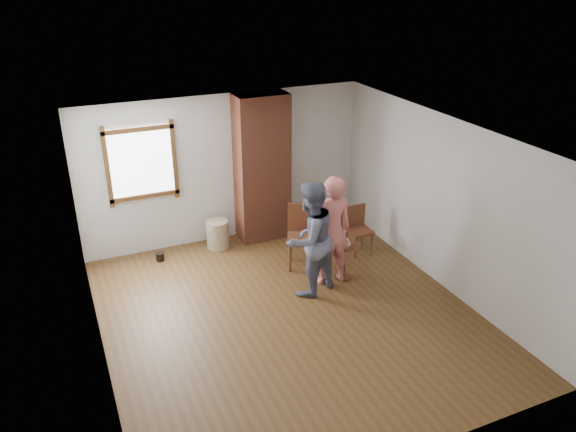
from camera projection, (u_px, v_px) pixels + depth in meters
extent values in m
plane|color=brown|center=(289.00, 315.00, 7.96)|extent=(5.50, 5.50, 0.00)
cube|color=silver|center=(225.00, 169.00, 9.71)|extent=(5.00, 0.04, 2.60)
cube|color=silver|center=(92.00, 272.00, 6.50)|extent=(0.04, 5.50, 2.60)
cube|color=silver|center=(442.00, 203.00, 8.33)|extent=(0.04, 5.50, 2.60)
cube|color=white|center=(289.00, 138.00, 6.88)|extent=(5.00, 5.50, 0.04)
cube|color=brown|center=(141.00, 164.00, 9.03)|extent=(1.14, 0.06, 1.34)
cube|color=white|center=(141.00, 163.00, 9.05)|extent=(1.00, 0.02, 1.20)
cube|color=#9A4E36|center=(262.00, 168.00, 9.72)|extent=(0.90, 0.50, 2.60)
cylinder|color=tan|center=(218.00, 234.00, 9.74)|extent=(0.50, 0.50, 0.50)
cylinder|color=black|center=(160.00, 257.00, 9.38)|extent=(0.17, 0.17, 0.14)
cube|color=brown|center=(302.00, 238.00, 9.03)|extent=(0.64, 0.64, 0.06)
cylinder|color=brown|center=(290.00, 258.00, 8.96)|extent=(0.05, 0.05, 0.51)
cylinder|color=brown|center=(314.00, 258.00, 8.96)|extent=(0.05, 0.05, 0.51)
cylinder|color=brown|center=(290.00, 246.00, 9.31)|extent=(0.05, 0.05, 0.51)
cylinder|color=brown|center=(314.00, 247.00, 9.31)|extent=(0.05, 0.05, 0.51)
cube|color=brown|center=(302.00, 218.00, 9.12)|extent=(0.45, 0.24, 0.51)
cube|color=brown|center=(359.00, 231.00, 9.50)|extent=(0.39, 0.39, 0.05)
cylinder|color=brown|center=(356.00, 247.00, 9.40)|extent=(0.04, 0.04, 0.41)
cylinder|color=brown|center=(371.00, 244.00, 9.51)|extent=(0.04, 0.04, 0.41)
cylinder|color=brown|center=(346.00, 240.00, 9.65)|extent=(0.04, 0.04, 0.41)
cylinder|color=brown|center=(362.00, 236.00, 9.77)|extent=(0.04, 0.04, 0.41)
cube|color=brown|center=(355.00, 216.00, 9.55)|extent=(0.38, 0.04, 0.41)
cylinder|color=brown|center=(345.00, 245.00, 8.66)|extent=(0.40, 0.40, 0.04)
cylinder|color=brown|center=(344.00, 261.00, 8.78)|extent=(0.06, 0.06, 0.54)
cylinder|color=brown|center=(343.00, 277.00, 8.90)|extent=(0.28, 0.28, 0.03)
cylinder|color=white|center=(345.00, 244.00, 8.65)|extent=(0.18, 0.18, 0.01)
cube|color=white|center=(345.00, 242.00, 8.64)|extent=(0.08, 0.07, 0.06)
imported|color=#141737|center=(310.00, 239.00, 8.17)|extent=(1.04, 0.93, 1.77)
imported|color=#DA726D|center=(331.00, 231.00, 8.44)|extent=(0.68, 0.48, 1.76)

